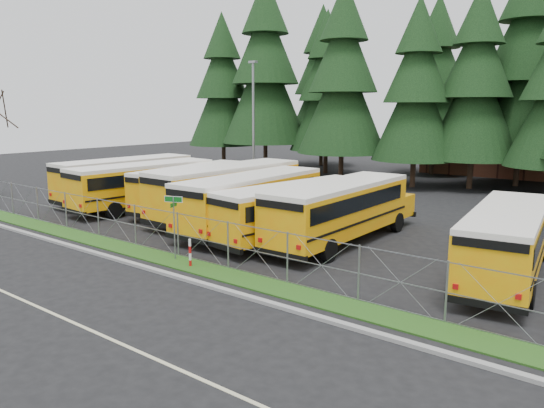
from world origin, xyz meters
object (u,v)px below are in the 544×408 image
at_px(bus_0, 130,180).
at_px(bus_6, 343,212).
at_px(bus_2, 197,188).
at_px(street_sign, 174,214).
at_px(bus_east, 507,243).
at_px(bus_3, 232,192).
at_px(light_standard, 253,120).
at_px(bus_4, 256,202).
at_px(bus_5, 300,212).
at_px(bus_1, 148,186).
at_px(striped_bollard, 190,253).

xyz_separation_m(bus_0, bus_6, (17.64, -0.78, -0.01)).
xyz_separation_m(bus_2, street_sign, (7.39, -8.49, 0.61)).
bearing_deg(bus_east, bus_2, 165.66).
height_order(bus_3, light_standard, light_standard).
relative_size(bus_2, bus_3, 0.90).
distance_m(bus_east, light_standard, 26.19).
height_order(bus_4, bus_5, bus_4).
relative_size(bus_2, bus_5, 1.02).
distance_m(bus_0, bus_4, 12.58).
relative_size(bus_1, bus_2, 1.04).
height_order(bus_4, light_standard, light_standard).
height_order(street_sign, light_standard, light_standard).
xyz_separation_m(bus_2, light_standard, (-3.60, 9.85, 4.08)).
bearing_deg(bus_2, bus_1, -159.03).
xyz_separation_m(bus_1, bus_east, (22.20, -0.64, -0.10)).
xyz_separation_m(bus_0, bus_5, (15.68, -1.64, -0.11)).
bearing_deg(street_sign, light_standard, 120.95).
relative_size(bus_6, striped_bollard, 9.51).
xyz_separation_m(bus_3, striped_bollard, (5.27, -8.34, -0.99)).
xyz_separation_m(bus_4, street_sign, (1.02, -6.67, 0.53)).
distance_m(bus_2, bus_4, 6.63).
bearing_deg(bus_4, bus_2, 162.29).
relative_size(bus_0, bus_east, 1.08).
height_order(bus_5, bus_6, bus_6).
relative_size(bus_east, light_standard, 1.05).
relative_size(bus_2, bus_east, 1.03).
bearing_deg(striped_bollard, bus_east, 31.82).
xyz_separation_m(street_sign, striped_bollard, (1.27, -0.31, -1.43)).
bearing_deg(light_standard, street_sign, -59.05).
height_order(bus_3, bus_5, bus_3).
relative_size(bus_1, bus_east, 1.07).
bearing_deg(bus_3, bus_east, -4.68).
relative_size(bus_1, street_sign, 4.04).
distance_m(bus_4, bus_6, 5.15).
bearing_deg(street_sign, bus_0, 149.63).
bearing_deg(bus_1, light_standard, 97.87).
height_order(striped_bollard, light_standard, light_standard).
distance_m(bus_1, bus_3, 6.40).
bearing_deg(bus_4, bus_0, 172.45).
height_order(bus_5, striped_bollard, bus_5).
relative_size(bus_3, bus_6, 1.06).
xyz_separation_m(bus_1, street_sign, (10.31, -6.92, 0.55)).
relative_size(bus_2, light_standard, 1.07).
bearing_deg(bus_2, bus_4, -23.10).
bearing_deg(striped_bollard, bus_5, 82.45).
height_order(bus_0, bus_1, bus_0).
distance_m(bus_1, bus_6, 14.42).
bearing_deg(striped_bollard, bus_0, 150.90).
bearing_deg(bus_1, bus_0, 167.14).
bearing_deg(street_sign, bus_2, 131.05).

